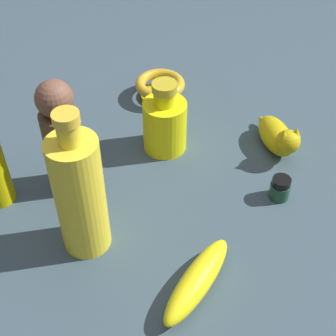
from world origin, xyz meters
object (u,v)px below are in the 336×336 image
object	(u,v)px
nail_polish_jar	(280,188)
bottle_tall	(80,194)
person_figure_child	(62,138)
bowl	(160,87)
banana	(197,281)
cat_figurine	(278,137)
bottle_short	(165,123)

from	to	relation	value
nail_polish_jar	bottle_tall	distance (m)	0.36
bottle_tall	person_figure_child	xyz separation A→B (m)	(-0.08, -0.12, -0.00)
person_figure_child	bowl	bearing A→B (deg)	-173.43
bottle_tall	person_figure_child	bearing A→B (deg)	-122.86
banana	bowl	bearing A→B (deg)	-140.81
bowl	cat_figurine	world-z (taller)	cat_figurine
bottle_short	bottle_tall	bearing A→B (deg)	9.39
banana	nail_polish_jar	world-z (taller)	same
bottle_tall	cat_figurine	xyz separation A→B (m)	(-0.40, 0.14, -0.08)
nail_polish_jar	bottle_short	bearing A→B (deg)	-86.46
bottle_short	bowl	bearing A→B (deg)	-138.84
cat_figurine	person_figure_child	world-z (taller)	person_figure_child
bottle_short	bowl	world-z (taller)	bottle_short
nail_polish_jar	bowl	size ratio (longest dim) A/B	0.40
bottle_short	nail_polish_jar	bearing A→B (deg)	93.54
person_figure_child	bottle_short	bearing A→B (deg)	158.27
bottle_short	person_figure_child	world-z (taller)	person_figure_child
banana	bottle_tall	distance (m)	0.22
bottle_short	nail_polish_jar	world-z (taller)	bottle_short
banana	bottle_short	distance (m)	0.34
banana	bottle_short	world-z (taller)	bottle_short
bottle_short	cat_figurine	size ratio (longest dim) A/B	1.19
bottle_short	bottle_tall	size ratio (longest dim) A/B	0.57
nail_polish_jar	bowl	distance (m)	0.38
banana	person_figure_child	xyz separation A→B (m)	(-0.04, -0.32, 0.09)
cat_figurine	bowl	bearing A→B (deg)	-90.16
banana	cat_figurine	xyz separation A→B (m)	(-0.36, -0.06, 0.01)
bowl	bottle_short	bearing A→B (deg)	41.16
banana	bowl	distance (m)	0.51
bowl	person_figure_child	world-z (taller)	person_figure_child
banana	bowl	world-z (taller)	same
bottle_short	banana	bearing A→B (deg)	45.97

